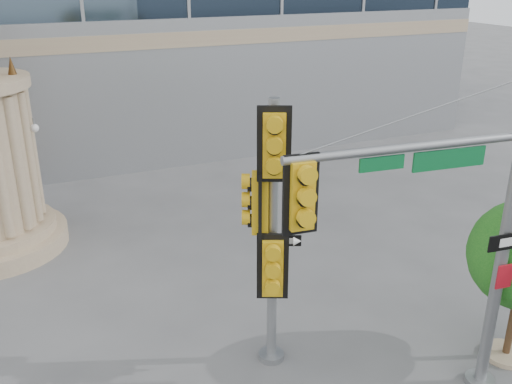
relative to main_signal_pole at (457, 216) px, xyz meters
name	(u,v)px	position (x,y,z in m)	size (l,w,h in m)	color
ground	(312,378)	(-1.93, 1.39, -3.89)	(120.00, 120.00, 0.00)	#545456
main_signal_pole	(457,216)	(0.00, 0.00, 0.00)	(4.84, 0.89, 6.27)	slate
secondary_signal_pole	(270,220)	(-2.54, 2.22, -0.54)	(0.96, 0.96, 5.70)	slate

